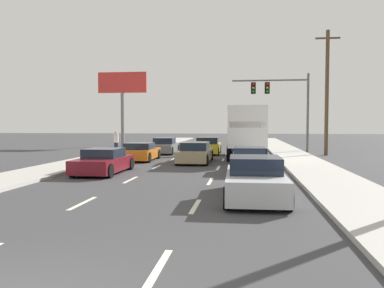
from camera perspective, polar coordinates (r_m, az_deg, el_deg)
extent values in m
plane|color=#3D3D3F|center=(29.71, 1.57, -1.69)|extent=(140.00, 140.00, 0.00)
cube|color=#B2AFA8|center=(24.82, 15.74, -2.54)|extent=(2.75, 80.00, 0.14)
cube|color=#B2AFA8|center=(26.41, -14.06, -2.19)|extent=(2.75, 80.00, 0.14)
cube|color=silver|center=(12.37, -15.51, -8.22)|extent=(0.14, 2.00, 0.01)
cube|color=silver|center=(17.02, -8.88, -5.13)|extent=(0.14, 2.00, 0.01)
cube|color=silver|center=(21.82, -5.16, -3.34)|extent=(0.14, 2.00, 0.01)
cube|color=silver|center=(26.70, -2.80, -2.20)|extent=(0.14, 2.00, 0.01)
cube|color=silver|center=(31.62, -1.17, -1.41)|extent=(0.14, 2.00, 0.01)
cube|color=silver|center=(36.55, 0.02, -0.83)|extent=(0.14, 2.00, 0.01)
cube|color=silver|center=(41.51, 0.92, -0.39)|extent=(0.14, 2.00, 0.01)
cube|color=silver|center=(46.47, 1.63, -0.04)|extent=(0.14, 2.00, 0.01)
cube|color=silver|center=(51.44, 2.21, 0.24)|extent=(0.14, 2.00, 0.01)
cube|color=silver|center=(56.42, 2.68, 0.47)|extent=(0.14, 2.00, 0.01)
cube|color=silver|center=(6.74, -5.01, -17.62)|extent=(0.14, 2.00, 0.01)
cube|color=silver|center=(11.49, 0.48, -8.97)|extent=(0.14, 2.00, 0.01)
cube|color=silver|center=(16.39, 2.64, -5.40)|extent=(0.14, 2.00, 0.01)
cube|color=silver|center=(21.34, 3.79, -3.48)|extent=(0.14, 2.00, 0.01)
cube|color=silver|center=(26.30, 4.51, -2.28)|extent=(0.14, 2.00, 0.01)
cube|color=silver|center=(31.28, 5.00, -1.46)|extent=(0.14, 2.00, 0.01)
cube|color=silver|center=(36.27, 5.35, -0.87)|extent=(0.14, 2.00, 0.01)
cube|color=silver|center=(41.25, 5.62, -0.42)|extent=(0.14, 2.00, 0.01)
cube|color=silver|center=(46.24, 5.83, -0.07)|extent=(0.14, 2.00, 0.01)
cube|color=silver|center=(51.24, 6.00, 0.22)|extent=(0.14, 2.00, 0.01)
cube|color=silver|center=(56.23, 6.13, 0.45)|extent=(0.14, 2.00, 0.01)
cube|color=slate|center=(32.08, -3.95, -0.53)|extent=(1.89, 4.64, 0.64)
cube|color=#192333|center=(31.95, -3.98, 0.47)|extent=(1.60, 2.10, 0.49)
cylinder|color=black|center=(33.94, -4.80, -0.59)|extent=(0.24, 0.65, 0.64)
cylinder|color=black|center=(33.69, -2.08, -0.61)|extent=(0.24, 0.65, 0.64)
cylinder|color=black|center=(30.53, -6.00, -0.98)|extent=(0.24, 0.65, 0.64)
cylinder|color=black|center=(30.24, -2.98, -1.01)|extent=(0.24, 0.65, 0.64)
cube|color=orange|center=(26.03, -7.44, -1.38)|extent=(1.93, 4.06, 0.61)
cube|color=#192333|center=(25.72, -7.61, -0.29)|extent=(1.67, 1.87, 0.41)
cylinder|color=black|center=(27.68, -8.45, -1.39)|extent=(0.23, 0.64, 0.64)
cylinder|color=black|center=(27.27, -4.90, -1.43)|extent=(0.23, 0.64, 0.64)
cylinder|color=black|center=(24.87, -10.22, -1.88)|extent=(0.23, 0.64, 0.64)
cylinder|color=black|center=(24.42, -6.29, -1.94)|extent=(0.23, 0.64, 0.64)
cube|color=maroon|center=(19.51, -12.62, -2.81)|extent=(1.83, 4.39, 0.63)
cube|color=#192333|center=(19.49, -12.61, -1.26)|extent=(1.60, 1.90, 0.43)
cylinder|color=black|center=(21.35, -13.25, -2.70)|extent=(0.22, 0.64, 0.64)
cylinder|color=black|center=(20.81, -8.89, -2.79)|extent=(0.22, 0.64, 0.64)
cylinder|color=black|center=(18.32, -16.86, -3.65)|extent=(0.22, 0.64, 0.64)
cylinder|color=black|center=(17.70, -11.86, -3.82)|extent=(0.22, 0.64, 0.64)
cube|color=yellow|center=(31.50, 2.31, -0.55)|extent=(1.92, 4.21, 0.68)
cube|color=#192333|center=(31.42, 2.30, 0.52)|extent=(1.67, 2.03, 0.50)
cylinder|color=black|center=(33.12, 1.02, -0.66)|extent=(0.23, 0.64, 0.64)
cylinder|color=black|center=(32.99, 4.03, -0.68)|extent=(0.23, 0.64, 0.64)
cylinder|color=black|center=(30.06, 0.42, -1.02)|extent=(0.23, 0.64, 0.64)
cylinder|color=black|center=(29.91, 3.74, -1.05)|extent=(0.23, 0.64, 0.64)
cube|color=tan|center=(24.31, 0.48, -1.60)|extent=(1.80, 4.63, 0.65)
cube|color=#192333|center=(24.25, 0.47, -0.28)|extent=(1.59, 2.32, 0.48)
cylinder|color=black|center=(26.18, -0.87, -1.60)|extent=(0.22, 0.64, 0.64)
cylinder|color=black|center=(25.99, 2.79, -1.64)|extent=(0.22, 0.64, 0.64)
cylinder|color=black|center=(22.70, -2.17, -2.29)|extent=(0.22, 0.64, 0.64)
cylinder|color=black|center=(22.48, 2.06, -2.34)|extent=(0.22, 0.64, 0.64)
cube|color=white|center=(26.47, 7.86, 2.52)|extent=(2.41, 6.89, 2.53)
cube|color=red|center=(23.06, 8.04, 2.79)|extent=(2.08, 0.07, 0.36)
cube|color=#1E389E|center=(30.94, 7.69, 1.00)|extent=(2.25, 2.09, 2.13)
cylinder|color=black|center=(30.98, 5.63, -0.63)|extent=(0.31, 0.96, 0.96)
cylinder|color=black|center=(31.02, 9.72, -0.65)|extent=(0.31, 0.96, 0.96)
cylinder|color=black|center=(25.17, 5.38, -1.43)|extent=(0.31, 0.96, 0.96)
cylinder|color=black|center=(25.21, 10.42, -1.46)|extent=(0.31, 0.96, 0.96)
cube|color=white|center=(19.88, 8.30, -2.72)|extent=(1.76, 4.60, 0.59)
cube|color=#192333|center=(19.76, 8.32, -1.17)|extent=(1.54, 1.98, 0.49)
cylinder|color=black|center=(21.63, 6.10, -2.56)|extent=(0.22, 0.64, 0.64)
cylinder|color=black|center=(21.65, 10.41, -2.59)|extent=(0.22, 0.64, 0.64)
cylinder|color=black|center=(18.16, 5.78, -3.60)|extent=(0.22, 0.64, 0.64)
cylinder|color=black|center=(18.18, 10.92, -3.63)|extent=(0.22, 0.64, 0.64)
cube|color=#B7BABF|center=(12.75, 9.06, -5.62)|extent=(1.87, 4.61, 0.70)
cube|color=#192333|center=(12.60, 9.10, -2.96)|extent=(1.61, 1.96, 0.51)
cylinder|color=black|center=(14.48, 5.44, -5.25)|extent=(0.23, 0.64, 0.64)
cylinder|color=black|center=(14.55, 12.02, -5.26)|extent=(0.23, 0.64, 0.64)
cylinder|color=black|center=(11.05, 5.14, -7.79)|extent=(0.23, 0.64, 0.64)
cylinder|color=black|center=(11.14, 13.79, -7.78)|extent=(0.23, 0.64, 0.64)
cylinder|color=#595B56|center=(34.73, 16.38, 4.33)|extent=(0.20, 0.20, 6.63)
cylinder|color=#595B56|center=(34.57, 11.17, 9.01)|extent=(6.36, 0.14, 0.14)
cube|color=black|center=(34.50, 10.80, 7.95)|extent=(0.40, 0.56, 0.95)
sphere|color=red|center=(34.22, 10.84, 8.49)|extent=(0.20, 0.20, 0.20)
sphere|color=orange|center=(34.19, 10.83, 7.99)|extent=(0.20, 0.20, 0.20)
sphere|color=green|center=(34.16, 10.83, 7.49)|extent=(0.20, 0.20, 0.20)
cube|color=black|center=(34.45, 8.85, 7.97)|extent=(0.40, 0.56, 0.95)
sphere|color=red|center=(34.17, 8.87, 8.52)|extent=(0.20, 0.20, 0.20)
sphere|color=orange|center=(34.14, 8.86, 8.02)|extent=(0.20, 0.20, 0.20)
sphere|color=green|center=(34.12, 8.86, 7.51)|extent=(0.20, 0.20, 0.20)
cylinder|color=brown|center=(31.60, 18.91, 6.96)|extent=(0.28, 0.28, 9.40)
cube|color=brown|center=(32.16, 19.03, 14.26)|extent=(1.80, 0.12, 0.12)
cylinder|color=slate|center=(42.55, -10.00, 3.48)|extent=(0.36, 0.36, 5.69)
cube|color=red|center=(42.78, -10.04, 8.74)|extent=(5.25, 0.20, 2.17)
cylinder|color=#1E233F|center=(31.56, -10.89, -0.50)|extent=(0.32, 0.32, 0.79)
cylinder|color=beige|center=(31.53, -10.90, 0.84)|extent=(0.38, 0.38, 0.69)
sphere|color=tan|center=(31.51, -10.91, 1.66)|extent=(0.21, 0.21, 0.21)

